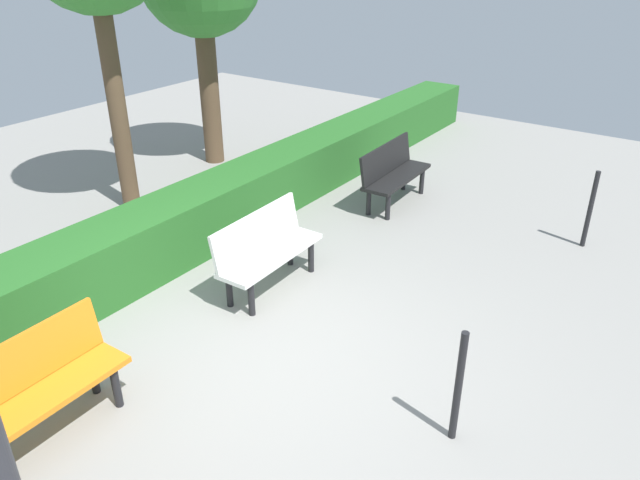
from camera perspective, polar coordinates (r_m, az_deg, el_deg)
The scene contains 7 objects.
ground_plane at distance 5.67m, azimuth -5.41°, elevation -11.89°, with size 18.39×18.39×0.00m, color gray.
bench_black at distance 8.77m, azimuth 6.87°, elevation 6.41°, with size 1.42×0.50×0.86m.
bench_white at distance 6.60m, azimuth -5.13°, elevation -0.76°, with size 1.39×0.49×0.86m.
bench_orange at distance 5.19m, azimuth -25.54°, elevation -12.46°, with size 1.43×0.48×0.86m.
hedge_row at distance 7.56m, azimuth -12.36°, elevation 1.60°, with size 14.39×0.75×0.75m, color #266023.
railing_post_near at distance 8.14m, azimuth 24.09°, elevation 2.63°, with size 0.06×0.06×1.00m, color black.
railing_post_mid at distance 4.79m, azimuth 12.90°, elevation -13.35°, with size 0.06×0.06×1.00m, color black.
Camera 1 is at (3.28, 2.95, 3.56)m, focal length 33.97 mm.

